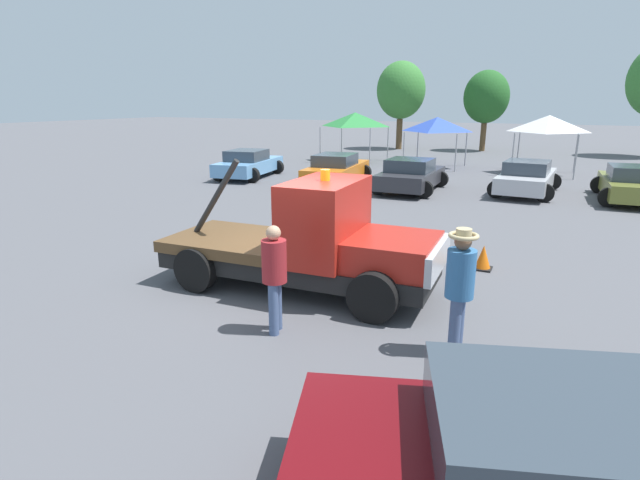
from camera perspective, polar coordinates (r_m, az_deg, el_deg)
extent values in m
plane|color=#545459|center=(10.08, -2.56, -5.42)|extent=(160.00, 160.00, 0.00)
cube|color=black|center=(9.90, -2.60, -2.57)|extent=(5.47, 2.10, 0.35)
cube|color=#B22319|center=(9.13, 8.40, -1.35)|extent=(1.60, 1.79, 0.55)
cube|color=silver|center=(8.98, 13.35, -2.09)|extent=(0.22, 1.82, 0.50)
cube|color=#B22319|center=(9.42, 0.58, 2.33)|extent=(1.29, 2.08, 1.50)
cube|color=brown|center=(10.45, -9.28, -0.15)|extent=(2.80, 2.16, 0.22)
cylinder|color=black|center=(10.52, -11.81, 4.80)|extent=(1.19, 0.18, 1.63)
cylinder|color=orange|center=(9.26, 0.60, 7.45)|extent=(0.18, 0.18, 0.20)
cylinder|color=black|center=(10.20, 9.27, -2.74)|extent=(0.88, 0.26, 0.88)
cylinder|color=black|center=(8.46, 6.07, -6.54)|extent=(0.88, 0.26, 0.88)
cylinder|color=black|center=(11.54, -8.38, -0.52)|extent=(0.88, 0.26, 0.88)
cylinder|color=black|center=(10.04, -14.06, -3.32)|extent=(0.88, 0.26, 0.88)
cube|color=#333D47|center=(4.72, 26.16, -18.62)|extent=(2.55, 2.33, 0.50)
cylinder|color=black|center=(5.67, 7.03, -19.86)|extent=(0.68, 0.22, 0.68)
cylinder|color=#475B84|center=(7.77, 15.52, -9.07)|extent=(0.17, 0.17, 0.89)
cylinder|color=#475B84|center=(7.57, 15.13, -9.72)|extent=(0.17, 0.17, 0.89)
cylinder|color=teal|center=(7.38, 15.77, -3.73)|extent=(0.41, 0.41, 0.71)
sphere|color=brown|center=(7.24, 16.05, -0.18)|extent=(0.24, 0.24, 0.24)
torus|color=tan|center=(7.21, 16.10, 0.47)|extent=(0.42, 0.42, 0.06)
cylinder|color=tan|center=(7.20, 16.13, 0.84)|extent=(0.22, 0.22, 0.11)
cylinder|color=#475B84|center=(8.01, -5.32, -7.91)|extent=(0.16, 0.16, 0.86)
cylinder|color=#475B84|center=(8.20, -4.94, -7.32)|extent=(0.16, 0.16, 0.86)
cylinder|color=maroon|center=(7.83, -5.27, -2.42)|extent=(0.39, 0.39, 0.68)
sphere|color=tan|center=(7.70, -5.35, 0.81)|extent=(0.23, 0.23, 0.23)
cube|color=#669ED1|center=(24.78, -8.11, 8.36)|extent=(2.54, 4.72, 0.60)
cube|color=#333D47|center=(24.52, -8.38, 9.56)|extent=(1.90, 2.12, 0.50)
cylinder|color=black|center=(26.54, -8.44, 8.39)|extent=(0.68, 0.22, 0.68)
cylinder|color=black|center=(25.85, -4.91, 8.31)|extent=(0.68, 0.22, 0.68)
cylinder|color=black|center=(23.84, -11.55, 7.43)|extent=(0.68, 0.22, 0.68)
cylinder|color=black|center=(23.08, -7.70, 7.34)|extent=(0.68, 0.22, 0.68)
cube|color=orange|center=(22.69, 1.92, 7.84)|extent=(2.37, 4.97, 0.60)
cube|color=#333D47|center=(22.39, 1.75, 9.16)|extent=(1.82, 2.19, 0.50)
cylinder|color=black|center=(24.51, 1.13, 7.96)|extent=(0.68, 0.22, 0.68)
cylinder|color=black|center=(24.04, 5.07, 7.75)|extent=(0.68, 0.22, 0.68)
cylinder|color=black|center=(21.47, -1.61, 6.86)|extent=(0.68, 0.22, 0.68)
cylinder|color=black|center=(20.93, 2.83, 6.62)|extent=(0.68, 0.22, 0.68)
cube|color=#2D2D33|center=(21.10, 10.33, 7.01)|extent=(2.03, 4.29, 0.60)
cube|color=#333D47|center=(20.83, 10.25, 8.43)|extent=(1.75, 1.82, 0.50)
cylinder|color=black|center=(22.75, 9.00, 7.18)|extent=(0.68, 0.22, 0.68)
cylinder|color=black|center=(22.32, 13.58, 6.77)|extent=(0.68, 0.22, 0.68)
cylinder|color=black|center=(20.02, 6.66, 6.12)|extent=(0.68, 0.22, 0.68)
cylinder|color=black|center=(19.53, 11.82, 5.65)|extent=(0.68, 0.22, 0.68)
cube|color=#B7B7BC|center=(21.75, 22.51, 6.32)|extent=(2.04, 4.60, 0.60)
cube|color=#333D47|center=(21.46, 22.59, 7.69)|extent=(1.69, 1.98, 0.50)
cylinder|color=black|center=(23.40, 20.87, 6.58)|extent=(0.68, 0.22, 0.68)
cylinder|color=black|center=(23.21, 25.06, 6.07)|extent=(0.68, 0.22, 0.68)
cylinder|color=black|center=(20.40, 19.51, 5.51)|extent=(0.68, 0.22, 0.68)
cylinder|color=black|center=(20.19, 24.29, 4.92)|extent=(0.68, 0.22, 0.68)
cube|color=olive|center=(21.82, 32.08, 5.15)|extent=(2.13, 4.45, 0.60)
cube|color=#333D47|center=(21.54, 32.37, 6.49)|extent=(1.77, 1.92, 0.50)
cylinder|color=black|center=(23.18, 29.31, 5.52)|extent=(0.68, 0.22, 0.68)
cylinder|color=black|center=(20.28, 30.08, 4.23)|extent=(0.68, 0.22, 0.68)
cylinder|color=#9E9EA3|center=(30.18, 0.02, 10.78)|extent=(0.07, 0.07, 2.11)
cylinder|color=#9E9EA3|center=(28.94, 5.73, 10.50)|extent=(0.07, 0.07, 2.11)
cylinder|color=#9E9EA3|center=(33.03, 2.48, 11.19)|extent=(0.07, 0.07, 2.11)
cylinder|color=#9E9EA3|center=(31.90, 7.77, 10.91)|extent=(0.07, 0.07, 2.11)
pyramid|color=#287F38|center=(30.89, 4.05, 13.58)|extent=(3.15, 3.15, 0.82)
cylinder|color=#9E9EA3|center=(27.93, 9.54, 10.04)|extent=(0.07, 0.07, 1.98)
cylinder|color=#9E9EA3|center=(27.25, 15.26, 9.57)|extent=(0.07, 0.07, 1.98)
cylinder|color=#9E9EA3|center=(30.62, 11.10, 10.44)|extent=(0.07, 0.07, 1.98)
cylinder|color=#9E9EA3|center=(30.00, 16.35, 10.01)|extent=(0.07, 0.07, 1.98)
pyramid|color=#2D4CB7|center=(28.82, 13.23, 12.75)|extent=(2.81, 2.81, 0.77)
cylinder|color=#9E9EA3|center=(26.64, 21.16, 9.09)|extent=(0.07, 0.07, 2.11)
cylinder|color=#9E9EA3|center=(26.53, 27.23, 8.40)|extent=(0.07, 0.07, 2.11)
cylinder|color=#9E9EA3|center=(29.42, 21.72, 9.56)|extent=(0.07, 0.07, 2.11)
cylinder|color=#9E9EA3|center=(29.32, 27.22, 8.93)|extent=(0.07, 0.07, 2.11)
pyramid|color=white|center=(27.84, 24.68, 12.00)|extent=(2.80, 2.80, 0.82)
cylinder|color=brown|center=(39.61, 9.03, 11.87)|extent=(0.45, 0.45, 2.27)
ellipsoid|color=#387A33|center=(39.53, 9.24, 16.55)|extent=(3.63, 3.63, 4.21)
cylinder|color=brown|center=(39.49, 18.12, 11.11)|extent=(0.40, 0.40, 2.01)
ellipsoid|color=#235B23|center=(39.41, 18.48, 15.26)|extent=(3.22, 3.22, 3.73)
cube|color=black|center=(11.69, 18.04, -3.09)|extent=(0.40, 0.40, 0.04)
cone|color=orange|center=(11.61, 18.15, -1.90)|extent=(0.36, 0.36, 0.55)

